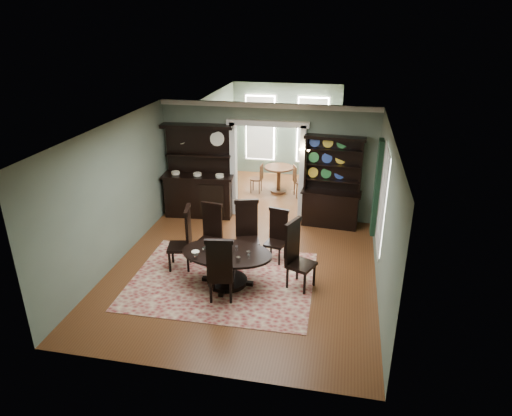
{
  "coord_description": "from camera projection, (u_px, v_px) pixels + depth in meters",
  "views": [
    {
      "loc": [
        1.92,
        -8.06,
        4.99
      ],
      "look_at": [
        0.18,
        0.6,
        1.22
      ],
      "focal_mm": 32.0,
      "sensor_mm": 36.0,
      "label": 1
    }
  ],
  "objects": [
    {
      "name": "wall_sconce",
      "position": [
        305.0,
        151.0,
        11.23
      ],
      "size": [
        0.27,
        0.21,
        0.21
      ],
      "color": "#C57834",
      "rests_on": "back_wall_right"
    },
    {
      "name": "chair_end_left",
      "position": [
        184.0,
        237.0,
        9.47
      ],
      "size": [
        0.58,
        0.6,
        1.38
      ],
      "rotation": [
        0.0,
        0.0,
        1.78
      ],
      "color": "black",
      "rests_on": "rug"
    },
    {
      "name": "chair_far_right",
      "position": [
        277.0,
        233.0,
        9.86
      ],
      "size": [
        0.51,
        0.5,
        1.17
      ],
      "rotation": [
        0.0,
        0.0,
        2.92
      ],
      "color": "black",
      "rests_on": "rug"
    },
    {
      "name": "parlor_table",
      "position": [
        279.0,
        176.0,
        13.67
      ],
      "size": [
        0.87,
        0.87,
        0.8
      ],
      "color": "#523017",
      "rests_on": "parlor_floor"
    },
    {
      "name": "parlor_chair_right",
      "position": [
        298.0,
        180.0,
        13.32
      ],
      "size": [
        0.45,
        0.44,
        0.96
      ],
      "rotation": [
        0.0,
        0.0,
        -1.2
      ],
      "color": "#523017",
      "rests_on": "parlor_floor"
    },
    {
      "name": "dining_table",
      "position": [
        227.0,
        262.0,
        8.98
      ],
      "size": [
        1.86,
        1.75,
        0.71
      ],
      "rotation": [
        0.0,
        0.0,
        -0.05
      ],
      "color": "black",
      "rests_on": "rug"
    },
    {
      "name": "chair_far_mid",
      "position": [
        247.0,
        229.0,
        9.84
      ],
      "size": [
        0.62,
        0.6,
        1.36
      ],
      "rotation": [
        0.0,
        0.0,
        3.45
      ],
      "color": "black",
      "rests_on": "rug"
    },
    {
      "name": "room",
      "position": [
        242.0,
        202.0,
        9.0
      ],
      "size": [
        5.51,
        6.01,
        3.01
      ],
      "color": "brown",
      "rests_on": "ground"
    },
    {
      "name": "parlor_chair_left",
      "position": [
        258.0,
        177.0,
        13.67
      ],
      "size": [
        0.38,
        0.37,
        0.88
      ],
      "rotation": [
        0.0,
        0.0,
        1.5
      ],
      "color": "#523017",
      "rests_on": "parlor_floor"
    },
    {
      "name": "centerpiece",
      "position": [
        225.0,
        249.0,
        8.88
      ],
      "size": [
        1.2,
        0.77,
        0.2
      ],
      "color": "silver",
      "rests_on": "dining_table"
    },
    {
      "name": "chair_near",
      "position": [
        220.0,
        269.0,
        8.33
      ],
      "size": [
        0.56,
        0.54,
        1.34
      ],
      "rotation": [
        0.0,
        0.0,
        0.15
      ],
      "color": "black",
      "rests_on": "rug"
    },
    {
      "name": "sideboard",
      "position": [
        199.0,
        184.0,
        12.02
      ],
      "size": [
        1.9,
        0.81,
        2.43
      ],
      "rotation": [
        0.0,
        0.0,
        0.09
      ],
      "color": "black",
      "rests_on": "floor"
    },
    {
      "name": "right_window",
      "position": [
        380.0,
        194.0,
        9.3
      ],
      "size": [
        0.15,
        1.47,
        2.12
      ],
      "color": "white",
      "rests_on": "wall_right"
    },
    {
      "name": "chair_far_left",
      "position": [
        211.0,
        230.0,
        9.89
      ],
      "size": [
        0.53,
        0.51,
        1.28
      ],
      "rotation": [
        0.0,
        0.0,
        2.99
      ],
      "color": "black",
      "rests_on": "rug"
    },
    {
      "name": "rug",
      "position": [
        223.0,
        280.0,
        9.27
      ],
      "size": [
        3.69,
        2.94,
        0.01
      ],
      "primitive_type": "cube",
      "rotation": [
        0.0,
        0.0,
        0.02
      ],
      "color": "maroon",
      "rests_on": "floor"
    },
    {
      "name": "doorway_trim",
      "position": [
        268.0,
        157.0,
        11.65
      ],
      "size": [
        2.08,
        0.25,
        2.57
      ],
      "color": "silver",
      "rests_on": "floor"
    },
    {
      "name": "parlor",
      "position": [
        282.0,
        137.0,
        13.97
      ],
      "size": [
        3.51,
        3.5,
        3.01
      ],
      "color": "brown",
      "rests_on": "ground"
    },
    {
      "name": "chair_end_right",
      "position": [
        296.0,
        253.0,
        8.83
      ],
      "size": [
        0.65,
        0.67,
        1.39
      ],
      "rotation": [
        0.0,
        0.0,
        -1.98
      ],
      "color": "black",
      "rests_on": "rug"
    },
    {
      "name": "welsh_dresser",
      "position": [
        331.0,
        194.0,
        11.43
      ],
      "size": [
        1.51,
        0.65,
        2.3
      ],
      "rotation": [
        0.0,
        0.0,
        -0.08
      ],
      "color": "black",
      "rests_on": "floor"
    }
  ]
}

